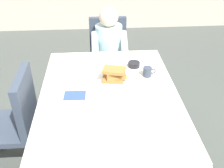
{
  "coord_description": "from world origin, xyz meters",
  "views": [
    {
      "loc": [
        -0.1,
        -1.72,
        1.95
      ],
      "look_at": [
        0.03,
        0.05,
        0.79
      ],
      "focal_mm": 42.11,
      "sensor_mm": 36.0,
      "label": 1
    }
  ],
  "objects": [
    {
      "name": "cup_coffee",
      "position": [
        0.35,
        0.24,
        0.78
      ],
      "size": [
        0.11,
        0.08,
        0.08
      ],
      "color": "#333D4C",
      "rests_on": "dining_table_main"
    },
    {
      "name": "diner_person",
      "position": [
        0.06,
        1.01,
        0.67
      ],
      "size": [
        0.4,
        0.43,
        1.12
      ],
      "rotation": [
        0.0,
        0.0,
        3.14
      ],
      "color": "silver",
      "rests_on": "ground"
    },
    {
      "name": "knife_right_of_plate",
      "position": [
        0.24,
        0.16,
        0.74
      ],
      "size": [
        0.02,
        0.2,
        0.0
      ],
      "primitive_type": "cube",
      "rotation": [
        0.0,
        0.0,
        1.6
      ],
      "color": "silver",
      "rests_on": "dining_table_main"
    },
    {
      "name": "dining_table_main",
      "position": [
        0.0,
        0.0,
        0.65
      ],
      "size": [
        1.12,
        1.52,
        0.74
      ],
      "color": "silver",
      "rests_on": "ground"
    },
    {
      "name": "chair_diner",
      "position": [
        0.06,
        1.17,
        0.53
      ],
      "size": [
        0.44,
        0.45,
        0.93
      ],
      "rotation": [
        0.0,
        0.0,
        3.14
      ],
      "color": "#384251",
      "rests_on": "ground"
    },
    {
      "name": "breakfast_stack",
      "position": [
        0.06,
        0.17,
        0.81
      ],
      "size": [
        0.21,
        0.17,
        0.11
      ],
      "color": "#A36B33",
      "rests_on": "plate_breakfast"
    },
    {
      "name": "syrup_pitcher",
      "position": [
        -0.24,
        0.37,
        0.78
      ],
      "size": [
        0.08,
        0.08,
        0.07
      ],
      "color": "silver",
      "rests_on": "dining_table_main"
    },
    {
      "name": "bowl_butter",
      "position": [
        0.26,
        0.42,
        0.76
      ],
      "size": [
        0.11,
        0.11,
        0.04
      ],
      "primitive_type": "cylinder",
      "color": "black",
      "rests_on": "dining_table_main"
    },
    {
      "name": "plate_breakfast",
      "position": [
        0.05,
        0.18,
        0.75
      ],
      "size": [
        0.28,
        0.28,
        0.02
      ],
      "primitive_type": "cylinder",
      "color": "white",
      "rests_on": "dining_table_main"
    },
    {
      "name": "spoon_near_edge",
      "position": [
        0.03,
        -0.1,
        0.74
      ],
      "size": [
        0.15,
        0.02,
        0.0
      ],
      "primitive_type": "cube",
      "rotation": [
        0.0,
        0.0,
        -0.05
      ],
      "color": "silver",
      "rests_on": "dining_table_main"
    },
    {
      "name": "fork_left_of_plate",
      "position": [
        -0.14,
        0.16,
        0.74
      ],
      "size": [
        0.03,
        0.18,
        0.0
      ],
      "primitive_type": "cube",
      "rotation": [
        0.0,
        0.0,
        1.66
      ],
      "color": "silver",
      "rests_on": "dining_table_main"
    },
    {
      "name": "ground_plane",
      "position": [
        0.0,
        0.0,
        0.0
      ],
      "size": [
        14.0,
        14.0,
        0.0
      ],
      "primitive_type": "plane",
      "color": "#474C47"
    },
    {
      "name": "napkin_folded",
      "position": [
        -0.27,
        -0.02,
        0.74
      ],
      "size": [
        0.17,
        0.12,
        0.01
      ],
      "primitive_type": "cube",
      "rotation": [
        0.0,
        0.0,
        -0.03
      ],
      "color": "#334C7F",
      "rests_on": "dining_table_main"
    },
    {
      "name": "chair_left_side",
      "position": [
        -0.77,
        0.0,
        0.53
      ],
      "size": [
        0.45,
        0.44,
        0.93
      ],
      "rotation": [
        0.0,
        0.0,
        1.57
      ],
      "color": "#384251",
      "rests_on": "ground"
    }
  ]
}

